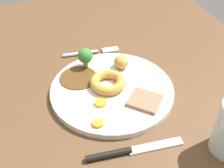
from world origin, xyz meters
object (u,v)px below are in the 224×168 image
object	(u,v)px
meat_slice_main	(145,100)
broccoli_floret	(85,56)
fork	(93,52)
knife	(126,151)
roast_potato_left	(121,62)
carrot_coin_front	(101,103)
yorkshire_pudding	(108,82)
dinner_plate	(112,90)
carrot_coin_back	(98,123)

from	to	relation	value
meat_slice_main	broccoli_floret	world-z (taller)	broccoli_floret
fork	knife	xyz separation A→B (cm)	(33.67, -1.51, 0.06)
roast_potato_left	carrot_coin_front	world-z (taller)	roast_potato_left
broccoli_floret	fork	size ratio (longest dim) A/B	0.33
roast_potato_left	knife	world-z (taller)	roast_potato_left
roast_potato_left	yorkshire_pudding	bearing A→B (deg)	-40.14
dinner_plate	fork	bearing A→B (deg)	-178.05
meat_slice_main	fork	world-z (taller)	meat_slice_main
meat_slice_main	broccoli_floret	size ratio (longest dim) A/B	1.29
carrot_coin_back	knife	size ratio (longest dim) A/B	0.12
roast_potato_left	carrot_coin_back	world-z (taller)	roast_potato_left
meat_slice_main	carrot_coin_back	world-z (taller)	meat_slice_main
roast_potato_left	broccoli_floret	bearing A→B (deg)	-108.26
meat_slice_main	carrot_coin_front	xyz separation A→B (cm)	(-2.02, -9.18, -0.14)
roast_potato_left	carrot_coin_front	size ratio (longest dim) A/B	1.47
yorkshire_pudding	knife	size ratio (longest dim) A/B	0.44
carrot_coin_front	knife	xyz separation A→B (cm)	(12.43, 1.69, -1.20)
roast_potato_left	carrot_coin_back	size ratio (longest dim) A/B	1.68
carrot_coin_front	broccoli_floret	distance (cm)	14.18
roast_potato_left	fork	size ratio (longest dim) A/B	0.25
roast_potato_left	meat_slice_main	bearing A→B (deg)	4.84
broccoli_floret	fork	xyz separation A→B (cm)	(-7.32, 3.40, -4.04)
meat_slice_main	broccoli_floret	bearing A→B (deg)	-149.51
meat_slice_main	carrot_coin_front	size ratio (longest dim) A/B	2.50
broccoli_floret	dinner_plate	bearing A→B (deg)	22.74
dinner_plate	broccoli_floret	distance (cm)	10.94
meat_slice_main	broccoli_floret	distance (cm)	18.67
roast_potato_left	carrot_coin_front	bearing A→B (deg)	-35.78
roast_potato_left	carrot_coin_back	bearing A→B (deg)	-30.89
carrot_coin_front	knife	distance (cm)	12.61
knife	carrot_coin_back	bearing A→B (deg)	119.37
meat_slice_main	broccoli_floret	xyz separation A→B (cm)	(-15.92, -9.38, 2.63)
roast_potato_left	knife	size ratio (longest dim) A/B	0.21
meat_slice_main	carrot_coin_front	bearing A→B (deg)	-102.39
dinner_plate	yorkshire_pudding	xyz separation A→B (cm)	(-0.80, -0.75, 1.77)
yorkshire_pudding	dinner_plate	bearing A→B (deg)	43.00
meat_slice_main	carrot_coin_front	world-z (taller)	meat_slice_main
carrot_coin_front	broccoli_floret	size ratio (longest dim) A/B	0.52
fork	roast_potato_left	bearing A→B (deg)	-61.75
broccoli_floret	carrot_coin_front	bearing A→B (deg)	0.81
broccoli_floret	knife	xyz separation A→B (cm)	(26.34, 1.89, -3.97)
carrot_coin_front	fork	world-z (taller)	carrot_coin_front
yorkshire_pudding	carrot_coin_front	xyz separation A→B (cm)	(5.22, -3.03, -0.81)
yorkshire_pudding	roast_potato_left	xyz separation A→B (cm)	(-5.96, 5.03, 0.54)
meat_slice_main	roast_potato_left	size ratio (longest dim) A/B	1.70
carrot_coin_front	yorkshire_pudding	bearing A→B (deg)	149.86
carrot_coin_front	carrot_coin_back	bearing A→B (deg)	-19.20
dinner_plate	meat_slice_main	world-z (taller)	meat_slice_main
yorkshire_pudding	roast_potato_left	distance (cm)	7.82
carrot_coin_back	broccoli_floret	world-z (taller)	broccoli_floret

